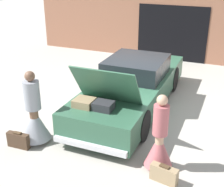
{
  "coord_description": "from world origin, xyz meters",
  "views": [
    {
      "loc": [
        2.56,
        -7.61,
        3.88
      ],
      "look_at": [
        0.0,
        -1.46,
        0.98
      ],
      "focal_mm": 50.0,
      "sensor_mm": 36.0,
      "label": 1
    }
  ],
  "objects_px": {
    "car": "(132,86)",
    "suitcase_beside_left_person": "(18,140)",
    "person_right": "(159,143)",
    "person_left": "(34,118)",
    "suitcase_beside_right_person": "(164,174)"
  },
  "relations": [
    {
      "from": "suitcase_beside_right_person",
      "to": "person_left",
      "type": "bearing_deg",
      "value": 174.72
    },
    {
      "from": "suitcase_beside_left_person",
      "to": "suitcase_beside_right_person",
      "type": "xyz_separation_m",
      "value": [
        3.27,
        0.09,
        -0.01
      ]
    },
    {
      "from": "car",
      "to": "suitcase_beside_left_person",
      "type": "distance_m",
      "value": 3.42
    },
    {
      "from": "person_right",
      "to": "suitcase_beside_right_person",
      "type": "distance_m",
      "value": 0.59
    },
    {
      "from": "person_left",
      "to": "suitcase_beside_right_person",
      "type": "bearing_deg",
      "value": 74.4
    },
    {
      "from": "car",
      "to": "person_left",
      "type": "bearing_deg",
      "value": -118.63
    },
    {
      "from": "car",
      "to": "person_right",
      "type": "bearing_deg",
      "value": -60.39
    },
    {
      "from": "car",
      "to": "person_left",
      "type": "xyz_separation_m",
      "value": [
        -1.42,
        -2.6,
        0.0
      ]
    },
    {
      "from": "person_right",
      "to": "suitcase_beside_left_person",
      "type": "xyz_separation_m",
      "value": [
        -3.05,
        -0.47,
        -0.39
      ]
    },
    {
      "from": "car",
      "to": "suitcase_beside_left_person",
      "type": "bearing_deg",
      "value": -118.68
    },
    {
      "from": "car",
      "to": "suitcase_beside_left_person",
      "type": "height_order",
      "value": "car"
    },
    {
      "from": "suitcase_beside_left_person",
      "to": "car",
      "type": "bearing_deg",
      "value": 61.32
    },
    {
      "from": "person_left",
      "to": "person_right",
      "type": "height_order",
      "value": "person_left"
    },
    {
      "from": "car",
      "to": "person_right",
      "type": "xyz_separation_m",
      "value": [
        1.42,
        -2.5,
        -0.03
      ]
    },
    {
      "from": "person_right",
      "to": "suitcase_beside_right_person",
      "type": "relative_size",
      "value": 2.92
    }
  ]
}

